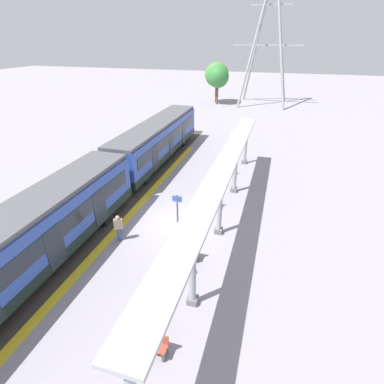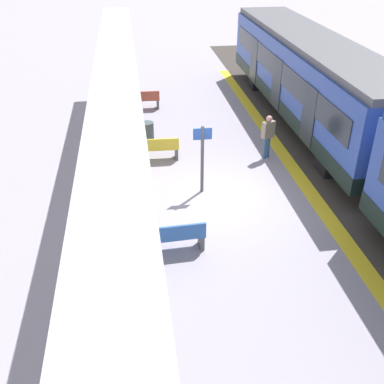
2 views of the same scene
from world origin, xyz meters
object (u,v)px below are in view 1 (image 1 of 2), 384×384
canopy_pillar_fourth (235,167)px  bench_far_end (185,250)px  train_far_carriage (157,141)px  bench_mid_platform (225,169)px  bench_extra_slot (209,201)px  platform_info_sign (177,208)px  canopy_pillar_third (220,204)px  trash_bin (182,269)px  bench_near_end (148,342)px  train_near_carriage (30,240)px  canopy_pillar_fifth (246,143)px  canopy_pillar_second (193,268)px  passenger_waiting_near_edge (118,225)px

canopy_pillar_fourth → bench_far_end: size_ratio=2.47×
train_far_carriage → bench_mid_platform: (6.41, -1.39, -1.39)m
bench_extra_slot → platform_info_sign: bearing=-111.1°
canopy_pillar_third → bench_mid_platform: 8.50m
canopy_pillar_fourth → trash_bin: 9.45m
canopy_pillar_fourth → bench_extra_slot: (-1.26, -2.61, -1.45)m
bench_extra_slot → trash_bin: trash_bin is taller
bench_near_end → canopy_pillar_third: bearing=83.3°
bench_mid_platform → trash_bin: (0.27, -12.23, 0.01)m
train_near_carriage → canopy_pillar_fifth: size_ratio=3.92×
canopy_pillar_second → canopy_pillar_fourth: same height
platform_info_sign → canopy_pillar_fifth: bearing=78.0°
trash_bin → platform_info_sign: bearing=111.5°
canopy_pillar_fourth → bench_near_end: (-0.92, -13.22, -1.45)m
trash_bin → train_far_carriage: bearing=116.1°
canopy_pillar_fifth → bench_near_end: canopy_pillar_fifth is taller
canopy_pillar_second → bench_mid_platform: bearing=95.0°
train_far_carriage → platform_info_sign: (5.20, -9.88, -0.51)m
canopy_pillar_second → platform_info_sign: canopy_pillar_second is taller
train_far_carriage → bench_near_end: train_far_carriage is taller
canopy_pillar_fifth → canopy_pillar_fourth: bearing=-90.0°
train_near_carriage → train_far_carriage: bearing=90.0°
platform_info_sign → passenger_waiting_near_edge: bearing=-142.3°
bench_near_end → trash_bin: size_ratio=1.66×
canopy_pillar_fourth → bench_extra_slot: size_ratio=2.45×
canopy_pillar_second → canopy_pillar_fourth: size_ratio=1.00×
train_far_carriage → canopy_pillar_third: size_ratio=3.92×
platform_info_sign → canopy_pillar_second: bearing=-65.0°
canopy_pillar_fifth → bench_extra_slot: size_ratio=2.45×
passenger_waiting_near_edge → bench_far_end: bearing=-5.2°
train_near_carriage → bench_mid_platform: bearing=65.1°
train_far_carriage → trash_bin: 15.23m
canopy_pillar_third → trash_bin: canopy_pillar_third is taller
canopy_pillar_fourth → passenger_waiting_near_edge: size_ratio=2.34×
bench_near_end → passenger_waiting_near_edge: (-4.13, 5.61, 0.55)m
canopy_pillar_third → bench_extra_slot: 3.36m
trash_bin → bench_far_end: bearing=101.5°
canopy_pillar_third → passenger_waiting_near_edge: canopy_pillar_third is taller
canopy_pillar_fifth → bench_extra_slot: (-1.26, -8.32, -1.45)m
canopy_pillar_fifth → bench_far_end: bearing=-95.0°
canopy_pillar_third → bench_far_end: size_ratio=2.47×
train_near_carriage → bench_mid_platform: train_near_carriage is taller
bench_far_end → canopy_pillar_fifth: bearing=85.0°
bench_extra_slot → canopy_pillar_fourth: bearing=64.3°
train_near_carriage → platform_info_sign: train_near_carriage is taller
train_far_carriage → canopy_pillar_fifth: 7.72m
bench_far_end → bench_extra_slot: size_ratio=0.99×
bench_near_end → bench_far_end: (-0.27, 5.26, 0.00)m
bench_near_end → trash_bin: bearing=90.0°
train_far_carriage → passenger_waiting_near_edge: 12.23m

